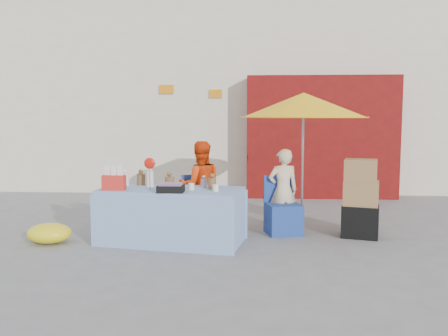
# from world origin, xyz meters

# --- Properties ---
(ground) EXTENTS (80.00, 80.00, 0.00)m
(ground) POSITION_xyz_m (0.00, 0.00, 0.00)
(ground) COLOR slate
(ground) RESTS_ON ground
(backdrop) EXTENTS (14.00, 8.00, 7.80)m
(backdrop) POSITION_xyz_m (0.52, 7.52, 3.10)
(backdrop) COLOR silver
(backdrop) RESTS_ON ground
(market_table) EXTENTS (2.08, 1.23, 1.18)m
(market_table) POSITION_xyz_m (-0.39, 0.24, 0.39)
(market_table) COLOR #84A5D4
(market_table) RESTS_ON ground
(chair_left) EXTENTS (0.58, 0.57, 0.85)m
(chair_left) POSITION_xyz_m (-0.07, 0.83, 0.26)
(chair_left) COLOR navy
(chair_left) RESTS_ON ground
(chair_right) EXTENTS (0.58, 0.57, 0.85)m
(chair_right) POSITION_xyz_m (1.18, 0.83, 0.26)
(chair_right) COLOR navy
(chair_right) RESTS_ON ground
(vendor_orange) EXTENTS (0.77, 0.66, 1.37)m
(vendor_orange) POSITION_xyz_m (-0.07, 0.97, 0.68)
(vendor_orange) COLOR #E93D0C
(vendor_orange) RESTS_ON ground
(vendor_beige) EXTENTS (0.52, 0.40, 1.25)m
(vendor_beige) POSITION_xyz_m (1.18, 0.97, 0.63)
(vendor_beige) COLOR beige
(vendor_beige) RESTS_ON ground
(umbrella) EXTENTS (1.90, 1.90, 2.09)m
(umbrella) POSITION_xyz_m (1.48, 1.12, 1.89)
(umbrella) COLOR gray
(umbrella) RESTS_ON ground
(box_stack) EXTENTS (0.60, 0.54, 1.13)m
(box_stack) POSITION_xyz_m (2.28, 0.71, 0.52)
(box_stack) COLOR black
(box_stack) RESTS_ON ground
(tarp_bundle) EXTENTS (0.63, 0.52, 0.27)m
(tarp_bundle) POSITION_xyz_m (-2.06, 0.10, 0.14)
(tarp_bundle) COLOR yellow
(tarp_bundle) RESTS_ON ground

